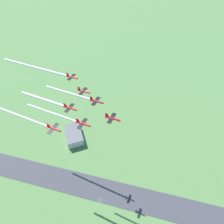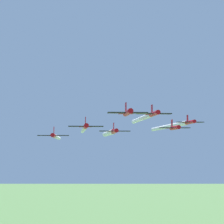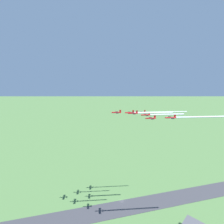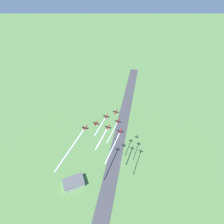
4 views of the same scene
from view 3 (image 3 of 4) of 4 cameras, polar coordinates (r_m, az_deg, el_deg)
name	(u,v)px [view 3 (image 3 of 4)]	position (r m, az deg, el deg)	size (l,w,h in m)	color
ground_plane	(122,201)	(197.98, 3.24, -27.09)	(3000.00, 3000.00, 0.00)	#4C723D
runway_strip	(116,209)	(189.44, 1.25, -29.18)	(339.45, 503.15, 0.20)	#38383D
jet_0	(117,112)	(145.29, 1.55, -0.13)	(6.84, 6.92, 2.66)	#B20C14
jet_1	(133,113)	(139.93, 6.93, -0.38)	(6.84, 6.92, 2.66)	#B20C14
jet_2	(130,113)	(154.54, 5.85, -0.19)	(6.84, 6.92, 2.66)	#B20C14
jet_3	(151,118)	(136.65, 12.63, -1.99)	(6.84, 6.92, 2.66)	#B20C14
jet_4	(146,115)	(150.47, 11.00, -0.93)	(6.84, 6.92, 2.66)	#B20C14
jet_5	(142,112)	(164.48, 9.65, -0.13)	(6.84, 6.92, 2.66)	#B20C14
jet_6	(171,118)	(133.76, 18.67, -1.74)	(6.84, 6.92, 2.66)	#B20C14
smoke_trail_1	(155,113)	(144.56, 13.96, -0.26)	(20.42, 21.79, 1.09)	white
smoke_trail_2	(151,112)	(159.00, 12.58, -0.09)	(21.56, 23.02, 0.93)	white
smoke_trail_4	(167,115)	(156.35, 17.51, -0.79)	(21.11, 22.50, 1.36)	white
smoke_trail_5	(166,112)	(171.76, 17.33, -0.01)	(28.03, 29.96, 1.00)	white
smoke_trail_6	(210,117)	(148.09, 29.42, -1.39)	(36.94, 39.48, 1.32)	white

